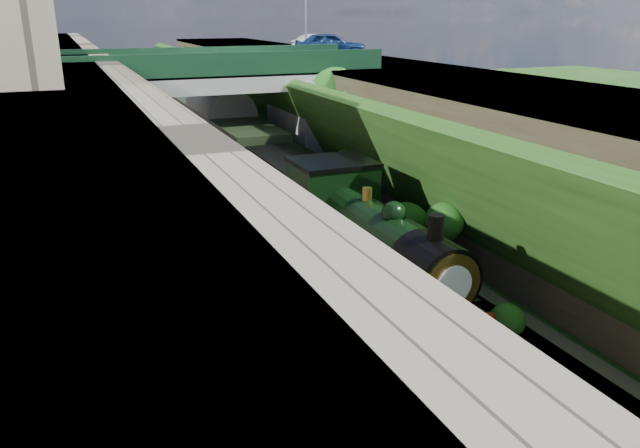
# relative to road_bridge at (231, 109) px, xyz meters

# --- Properties ---
(ground) EXTENTS (160.00, 160.00, 0.00)m
(ground) POSITION_rel_road_bridge_xyz_m (-0.94, -24.00, -4.08)
(ground) COLOR #1E4714
(ground) RESTS_ON ground
(trackbed) EXTENTS (10.00, 90.00, 0.20)m
(trackbed) POSITION_rel_road_bridge_xyz_m (-0.94, -4.00, -3.98)
(trackbed) COLOR #473F38
(trackbed) RESTS_ON ground
(retaining_wall) EXTENTS (1.00, 90.00, 7.00)m
(retaining_wall) POSITION_rel_road_bridge_xyz_m (-6.44, -4.00, -0.58)
(retaining_wall) COLOR #756B56
(retaining_wall) RESTS_ON ground
(street_plateau_left) EXTENTS (6.00, 90.00, 7.00)m
(street_plateau_left) POSITION_rel_road_bridge_xyz_m (-9.94, -4.00, -0.58)
(street_plateau_left) COLOR #262628
(street_plateau_left) RESTS_ON ground
(street_plateau_right) EXTENTS (8.00, 90.00, 6.25)m
(street_plateau_right) POSITION_rel_road_bridge_xyz_m (8.56, -4.00, -0.95)
(street_plateau_right) COLOR #262628
(street_plateau_right) RESTS_ON ground
(embankment_slope) EXTENTS (4.44, 90.00, 6.52)m
(embankment_slope) POSITION_rel_road_bridge_xyz_m (4.09, -5.42, -1.26)
(embankment_slope) COLOR #1E4714
(embankment_slope) RESTS_ON ground
(track_left) EXTENTS (2.50, 90.00, 0.20)m
(track_left) POSITION_rel_road_bridge_xyz_m (-2.94, -4.00, -3.83)
(track_left) COLOR black
(track_left) RESTS_ON trackbed
(track_right) EXTENTS (2.50, 90.00, 0.20)m
(track_right) POSITION_rel_road_bridge_xyz_m (0.26, -4.00, -3.83)
(track_right) COLOR black
(track_right) RESTS_ON trackbed
(road_bridge) EXTENTS (16.00, 6.40, 7.25)m
(road_bridge) POSITION_rel_road_bridge_xyz_m (0.00, 0.00, 0.00)
(road_bridge) COLOR gray
(road_bridge) RESTS_ON ground
(tree) EXTENTS (3.60, 3.80, 6.60)m
(tree) POSITION_rel_road_bridge_xyz_m (4.97, -2.03, 0.57)
(tree) COLOR black
(tree) RESTS_ON ground
(lamppost) EXTENTS (0.87, 0.15, 6.00)m
(lamppost) POSITION_rel_road_bridge_xyz_m (7.53, 7.92, 5.49)
(lamppost) COLOR gray
(lamppost) RESTS_ON street_plateau_right
(car_blue) EXTENTS (5.09, 3.10, 1.62)m
(car_blue) POSITION_rel_road_bridge_xyz_m (8.36, 5.74, 2.98)
(car_blue) COLOR navy
(car_blue) RESTS_ON street_plateau_right
(car_silver) EXTENTS (4.43, 2.81, 1.38)m
(car_silver) POSITION_rel_road_bridge_xyz_m (9.22, 9.70, 2.86)
(car_silver) COLOR silver
(car_silver) RESTS_ON street_plateau_right
(locomotive) EXTENTS (3.10, 10.22, 3.83)m
(locomotive) POSITION_rel_road_bridge_xyz_m (0.26, -16.19, -2.18)
(locomotive) COLOR black
(locomotive) RESTS_ON trackbed
(tender) EXTENTS (2.70, 6.00, 3.05)m
(tender) POSITION_rel_road_bridge_xyz_m (0.26, -8.83, -2.46)
(tender) COLOR black
(tender) RESTS_ON trackbed
(coach_front) EXTENTS (2.90, 18.00, 3.70)m
(coach_front) POSITION_rel_road_bridge_xyz_m (0.26, 3.77, -2.03)
(coach_front) COLOR black
(coach_front) RESTS_ON trackbed
(coach_middle) EXTENTS (2.90, 18.00, 3.70)m
(coach_middle) POSITION_rel_road_bridge_xyz_m (0.26, 22.57, -2.03)
(coach_middle) COLOR black
(coach_middle) RESTS_ON trackbed
(coach_rear) EXTENTS (2.90, 18.00, 3.70)m
(coach_rear) POSITION_rel_road_bridge_xyz_m (0.26, 41.37, -2.03)
(coach_rear) COLOR black
(coach_rear) RESTS_ON trackbed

